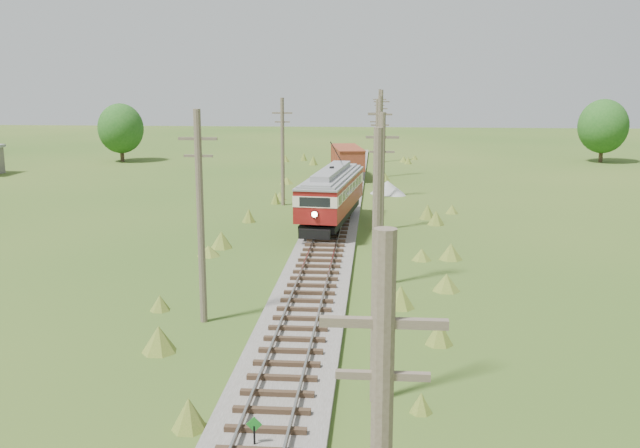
# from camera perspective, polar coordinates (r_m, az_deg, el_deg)

# --- Properties ---
(railbed_main) EXTENTS (3.60, 96.00, 0.57)m
(railbed_main) POSITION_cam_1_polar(r_m,az_deg,el_deg) (51.54, 1.12, 0.48)
(railbed_main) COLOR #605B54
(railbed_main) RESTS_ON ground
(switch_marker) EXTENTS (0.45, 0.06, 1.08)m
(switch_marker) POSITION_cam_1_polar(r_m,az_deg,el_deg) (20.65, -5.28, -16.20)
(switch_marker) COLOR black
(switch_marker) RESTS_ON ground
(streetcar) EXTENTS (4.05, 12.04, 5.45)m
(streetcar) POSITION_cam_1_polar(r_m,az_deg,el_deg) (48.51, 0.94, 2.60)
(streetcar) COLOR black
(streetcar) RESTS_ON ground
(gondola) EXTENTS (3.90, 8.30, 2.65)m
(gondola) POSITION_cam_1_polar(r_m,az_deg,el_deg) (72.78, 2.20, 5.23)
(gondola) COLOR black
(gondola) RESTS_ON ground
(gravel_pile) EXTENTS (3.16, 3.35, 1.15)m
(gravel_pile) POSITION_cam_1_polar(r_m,az_deg,el_deg) (63.55, 5.52, 2.90)
(gravel_pile) COLOR gray
(gravel_pile) RESTS_ON ground
(utility_pole_r_1) EXTENTS (0.30, 0.30, 8.80)m
(utility_pole_r_1) POSITION_cam_1_polar(r_m,az_deg,el_deg) (22.25, 4.51, -3.65)
(utility_pole_r_1) COLOR brown
(utility_pole_r_1) RESTS_ON ground
(utility_pole_r_2) EXTENTS (1.60, 0.30, 8.60)m
(utility_pole_r_2) POSITION_cam_1_polar(r_m,az_deg,el_deg) (34.95, 4.93, 2.06)
(utility_pole_r_2) COLOR brown
(utility_pole_r_2) RESTS_ON ground
(utility_pole_r_3) EXTENTS (1.60, 0.30, 9.00)m
(utility_pole_r_3) POSITION_cam_1_polar(r_m,az_deg,el_deg) (47.79, 4.77, 4.93)
(utility_pole_r_3) COLOR brown
(utility_pole_r_3) RESTS_ON ground
(utility_pole_r_4) EXTENTS (1.60, 0.30, 8.40)m
(utility_pole_r_4) POSITION_cam_1_polar(r_m,az_deg,el_deg) (60.74, 4.57, 6.11)
(utility_pole_r_4) COLOR brown
(utility_pole_r_4) RESTS_ON ground
(utility_pole_r_5) EXTENTS (1.60, 0.30, 8.90)m
(utility_pole_r_5) POSITION_cam_1_polar(r_m,az_deg,el_deg) (73.67, 4.92, 7.30)
(utility_pole_r_5) COLOR brown
(utility_pole_r_5) RESTS_ON ground
(utility_pole_r_6) EXTENTS (1.60, 0.30, 8.70)m
(utility_pole_r_6) POSITION_cam_1_polar(r_m,az_deg,el_deg) (86.64, 4.76, 7.90)
(utility_pole_r_6) COLOR brown
(utility_pole_r_6) RESTS_ON ground
(utility_pole_l_a) EXTENTS (1.60, 0.30, 9.00)m
(utility_pole_l_a) POSITION_cam_1_polar(r_m,az_deg,el_deg) (29.91, -9.55, 0.68)
(utility_pole_l_a) COLOR brown
(utility_pole_l_a) RESTS_ON ground
(utility_pole_l_b) EXTENTS (1.60, 0.30, 8.60)m
(utility_pole_l_b) POSITION_cam_1_polar(r_m,az_deg,el_deg) (57.26, -3.01, 5.88)
(utility_pole_l_b) COLOR brown
(utility_pole_l_b) RESTS_ON ground
(tree_mid_a) EXTENTS (5.46, 5.46, 7.03)m
(tree_mid_a) POSITION_cam_1_polar(r_m,az_deg,el_deg) (90.21, -15.66, 7.37)
(tree_mid_a) COLOR #38281C
(tree_mid_a) RESTS_ON ground
(tree_mid_b) EXTENTS (5.88, 5.88, 7.57)m
(tree_mid_b) POSITION_cam_1_polar(r_m,az_deg,el_deg) (92.64, 21.71, 7.28)
(tree_mid_b) COLOR #38281C
(tree_mid_b) RESTS_ON ground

